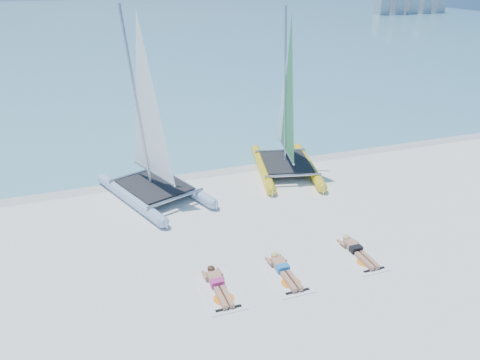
% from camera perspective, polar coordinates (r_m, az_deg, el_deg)
% --- Properties ---
extents(ground, '(140.00, 140.00, 0.00)m').
position_cam_1_polar(ground, '(15.55, 2.44, -6.38)').
color(ground, white).
rests_on(ground, ground).
extents(sea, '(140.00, 115.00, 0.01)m').
position_cam_1_polar(sea, '(75.91, -16.39, 17.72)').
color(sea, '#7ACACC').
rests_on(sea, ground).
extents(wet_sand_strip, '(140.00, 1.40, 0.01)m').
position_cam_1_polar(wet_sand_strip, '(20.18, -3.35, 1.26)').
color(wet_sand_strip, silver).
rests_on(wet_sand_strip, ground).
extents(distant_skyline, '(14.00, 2.00, 5.00)m').
position_cam_1_polar(distant_skyline, '(94.94, 19.98, 19.68)').
color(distant_skyline, '#A6ADB6').
rests_on(distant_skyline, ground).
extents(catamaran_blue, '(4.14, 5.73, 7.09)m').
position_cam_1_polar(catamaran_blue, '(17.49, -11.01, 4.51)').
color(catamaran_blue, '#A3BCD6').
rests_on(catamaran_blue, ground).
extents(catamaran_yellow, '(3.48, 5.49, 6.81)m').
position_cam_1_polar(catamaran_yellow, '(19.85, 5.56, 7.37)').
color(catamaran_yellow, gold).
rests_on(catamaran_yellow, ground).
extents(towel_a, '(1.00, 1.85, 0.02)m').
position_cam_1_polar(towel_a, '(12.99, -2.48, -13.39)').
color(towel_a, white).
rests_on(towel_a, ground).
extents(sunbather_a, '(0.37, 1.73, 0.26)m').
position_cam_1_polar(sunbather_a, '(13.07, -2.74, -12.52)').
color(sunbather_a, tan).
rests_on(sunbather_a, towel_a).
extents(towel_b, '(1.00, 1.85, 0.02)m').
position_cam_1_polar(towel_b, '(13.59, 5.61, -11.55)').
color(towel_b, white).
rests_on(towel_b, ground).
extents(sunbather_b, '(0.37, 1.73, 0.26)m').
position_cam_1_polar(sunbather_b, '(13.67, 5.29, -10.74)').
color(sunbather_b, tan).
rests_on(sunbather_b, towel_b).
extents(towel_c, '(1.00, 1.85, 0.02)m').
position_cam_1_polar(towel_c, '(14.80, 14.39, -8.97)').
color(towel_c, white).
rests_on(towel_c, ground).
extents(sunbather_c, '(0.37, 1.73, 0.26)m').
position_cam_1_polar(sunbather_c, '(14.87, 14.04, -8.25)').
color(sunbather_c, tan).
rests_on(sunbather_c, towel_c).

